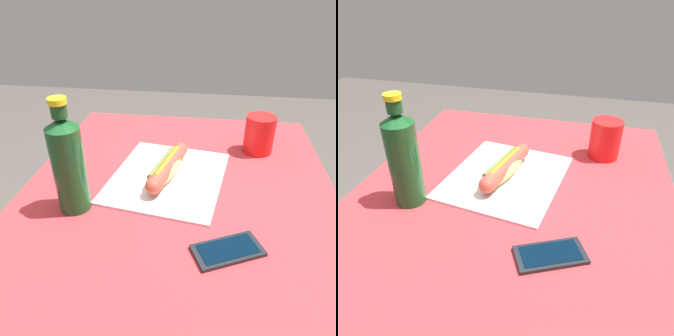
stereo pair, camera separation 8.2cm
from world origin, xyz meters
TOP-DOWN VIEW (x-y plane):
  - dining_table at (0.00, 0.00)m, footprint 0.97×0.78m
  - paper_wrapper at (0.07, 0.03)m, footprint 0.36×0.32m
  - hot_dog at (0.07, 0.03)m, footprint 0.23×0.09m
  - cell_phone at (-0.18, -0.12)m, footprint 0.12×0.15m
  - soda_bottle at (-0.09, 0.23)m, footprint 0.07×0.07m
  - drinking_cup at (0.25, -0.21)m, footprint 0.09×0.09m

SIDE VIEW (x-z plane):
  - dining_table at x=0.00m, z-range 0.21..0.95m
  - paper_wrapper at x=0.07m, z-range 0.74..0.75m
  - cell_phone at x=-0.18m, z-range 0.74..0.75m
  - hot_dog at x=0.07m, z-range 0.75..0.80m
  - drinking_cup at x=0.25m, z-range 0.74..0.85m
  - soda_bottle at x=-0.09m, z-range 0.72..0.99m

